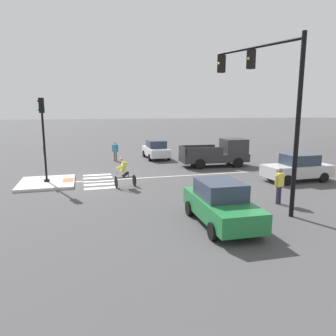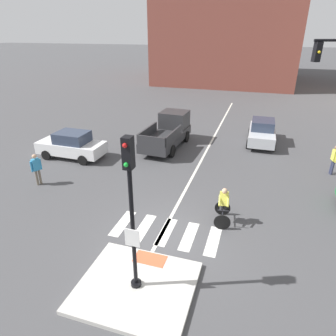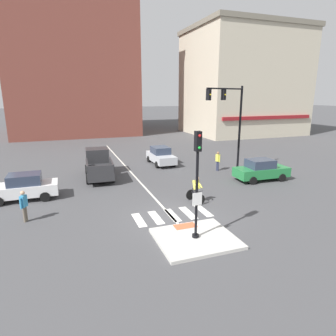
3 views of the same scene
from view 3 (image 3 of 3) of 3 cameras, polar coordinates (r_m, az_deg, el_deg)
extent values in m
plane|color=#474749|center=(15.74, 1.26, -9.67)|extent=(300.00, 300.00, 0.00)
cube|color=beige|center=(13.51, 5.43, -13.62)|extent=(3.48, 3.08, 0.15)
cube|color=#DB5B38|center=(14.45, 3.39, -11.30)|extent=(1.10, 0.60, 0.01)
cylinder|color=black|center=(13.45, 5.44, -13.11)|extent=(0.32, 0.32, 0.12)
cylinder|color=black|center=(12.67, 5.65, -5.18)|extent=(0.12, 0.12, 3.81)
cube|color=white|center=(12.67, 5.77, -6.10)|extent=(0.44, 0.03, 0.56)
cube|color=black|center=(12.11, 5.91, 5.26)|extent=(0.24, 0.28, 0.84)
sphere|color=red|center=(11.93, 6.28, 6.33)|extent=(0.12, 0.12, 0.12)
sphere|color=green|center=(12.01, 6.21, 3.97)|extent=(0.12, 0.12, 0.12)
cube|color=silver|center=(15.50, -5.73, -10.12)|extent=(0.44, 1.80, 0.01)
cube|color=silver|center=(15.72, -2.38, -9.69)|extent=(0.44, 1.80, 0.01)
cube|color=silver|center=(16.00, 0.86, -9.24)|extent=(0.44, 1.80, 0.01)
cube|color=silver|center=(16.33, 3.97, -8.77)|extent=(0.44, 1.80, 0.01)
cube|color=silver|center=(16.71, 6.94, -8.30)|extent=(0.44, 1.80, 0.01)
cube|color=silver|center=(24.80, -7.32, -0.80)|extent=(0.14, 28.00, 0.01)
cylinder|color=black|center=(25.23, 13.90, 7.34)|extent=(0.18, 0.18, 7.08)
cylinder|color=black|center=(23.34, 11.25, 15.06)|extent=(4.04, 1.68, 0.11)
cube|color=black|center=(23.17, 10.86, 13.97)|extent=(0.35, 0.37, 0.80)
sphere|color=gold|center=(23.06, 11.20, 13.96)|extent=(0.12, 0.12, 0.12)
cube|color=black|center=(21.84, 7.99, 14.09)|extent=(0.35, 0.37, 0.80)
sphere|color=gold|center=(21.73, 8.34, 14.07)|extent=(0.12, 0.12, 0.12)
cube|color=beige|center=(51.88, 14.37, 15.66)|extent=(17.13, 14.24, 16.19)
cube|color=slate|center=(52.84, 14.98, 24.84)|extent=(17.65, 14.67, 0.70)
cube|color=maroon|center=(46.09, 19.07, 9.35)|extent=(15.42, 0.30, 0.50)
cube|color=brown|center=(54.95, -18.33, 18.13)|extent=(19.05, 20.44, 21.61)
cube|color=#237A3D|center=(23.28, 17.87, -0.73)|extent=(4.15, 1.83, 0.70)
cube|color=#2D384C|center=(23.04, 17.69, 0.85)|extent=(1.95, 1.54, 0.64)
cylinder|color=black|center=(24.76, 19.09, -0.80)|extent=(0.61, 0.20, 0.60)
cylinder|color=black|center=(23.50, 21.50, -1.79)|extent=(0.61, 0.20, 0.60)
cylinder|color=black|center=(23.34, 14.08, -1.32)|extent=(0.61, 0.20, 0.60)
cylinder|color=black|center=(22.00, 16.36, -2.41)|extent=(0.61, 0.20, 0.60)
cube|color=white|center=(20.19, -26.62, -3.81)|extent=(4.11, 1.72, 0.70)
cube|color=#2D384C|center=(19.99, -26.40, -1.95)|extent=(1.91, 1.49, 0.64)
cylinder|color=black|center=(21.28, -29.66, -4.30)|extent=(0.60, 0.18, 0.60)
cylinder|color=black|center=(19.37, -23.04, -5.24)|extent=(0.60, 0.18, 0.60)
cylinder|color=black|center=(20.95, -22.82, -3.79)|extent=(0.60, 0.18, 0.60)
cube|color=silver|center=(27.29, -1.39, 2.08)|extent=(1.76, 4.12, 0.70)
cube|color=#2D384C|center=(27.30, -1.50, 3.52)|extent=(1.51, 1.92, 0.64)
cylinder|color=black|center=(26.49, 1.23, 0.94)|extent=(0.19, 0.60, 0.60)
cylinder|color=black|center=(25.93, -2.19, 0.64)|extent=(0.19, 0.60, 0.60)
cylinder|color=black|center=(28.81, -0.65, 2.02)|extent=(0.19, 0.60, 0.60)
cylinder|color=black|center=(28.29, -3.83, 1.77)|extent=(0.19, 0.60, 0.60)
cube|color=#2D2D30|center=(23.37, -13.41, -0.29)|extent=(2.19, 5.20, 0.60)
cube|color=#2D2D30|center=(24.75, -13.75, 2.50)|extent=(1.89, 1.80, 1.10)
cube|color=#2D384C|center=(25.55, -13.87, 3.04)|extent=(1.62, 0.17, 0.60)
cube|color=#2D2D30|center=(22.22, -15.62, 0.42)|extent=(0.28, 2.81, 0.60)
cube|color=#2D2D30|center=(22.30, -11.05, 0.73)|extent=(0.28, 2.81, 0.60)
cube|color=#2D2D30|center=(20.81, -13.07, -0.34)|extent=(1.80, 0.20, 0.60)
cylinder|color=black|center=(24.96, -15.68, -0.24)|extent=(0.28, 0.77, 0.76)
cylinder|color=black|center=(25.04, -11.52, 0.06)|extent=(0.28, 0.77, 0.76)
cylinder|color=black|center=(22.07, -15.50, -2.08)|extent=(0.28, 0.77, 0.76)
cylinder|color=black|center=(22.16, -10.79, -1.75)|extent=(0.28, 0.77, 0.76)
cylinder|color=black|center=(17.35, 6.32, -6.26)|extent=(0.66, 0.12, 0.66)
cylinder|color=black|center=(18.18, 4.50, -5.25)|extent=(0.66, 0.12, 0.66)
cylinder|color=black|center=(17.69, 5.40, -5.07)|extent=(0.16, 0.89, 0.05)
cylinder|color=black|center=(17.78, 5.11, -4.35)|extent=(0.04, 0.04, 0.30)
cylinder|color=black|center=(17.22, 6.27, -4.58)|extent=(0.44, 0.09, 0.04)
cylinder|color=black|center=(17.69, 5.60, -4.46)|extent=(0.17, 0.41, 0.33)
cylinder|color=black|center=(17.61, 5.16, -4.54)|extent=(0.17, 0.41, 0.33)
cube|color=#DBD64C|center=(17.44, 5.59, -3.25)|extent=(0.39, 0.42, 0.60)
sphere|color=tan|center=(17.22, 5.84, -2.06)|extent=(0.22, 0.22, 0.22)
cylinder|color=#DBD64C|center=(17.38, 6.36, -3.34)|extent=(0.14, 0.46, 0.31)
cylinder|color=#DBD64C|center=(17.21, 5.46, -3.49)|extent=(0.14, 0.46, 0.31)
cylinder|color=#6B6051|center=(16.85, -26.13, -8.03)|extent=(0.12, 0.12, 0.82)
cylinder|color=#6B6051|center=(16.73, -26.42, -8.23)|extent=(0.12, 0.12, 0.82)
cube|color=#338CBF|center=(16.55, -26.54, -5.85)|extent=(0.36, 0.42, 0.60)
cylinder|color=#338CBF|center=(16.75, -26.10, -5.75)|extent=(0.09, 0.09, 0.56)
cylinder|color=#338CBF|center=(16.39, -26.96, -6.27)|extent=(0.09, 0.09, 0.56)
sphere|color=tan|center=(16.42, -26.71, -4.40)|extent=(0.22, 0.22, 0.22)
cylinder|color=#2D334C|center=(25.43, 9.59, 0.43)|extent=(0.12, 0.12, 0.82)
cylinder|color=#2D334C|center=(25.31, 9.83, 0.36)|extent=(0.12, 0.12, 0.82)
cube|color=#DBD64C|center=(25.21, 9.78, 1.96)|extent=(0.29, 0.40, 0.60)
cylinder|color=#DBD64C|center=(25.39, 9.43, 1.95)|extent=(0.09, 0.09, 0.56)
cylinder|color=#DBD64C|center=(25.06, 10.12, 1.76)|extent=(0.09, 0.09, 0.56)
sphere|color=#936B4C|center=(25.13, 9.82, 2.94)|extent=(0.22, 0.22, 0.22)
camera|label=1|loc=(27.46, 42.36, 6.00)|focal=33.34mm
camera|label=2|loc=(9.44, 42.23, 15.95)|focal=31.78mm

